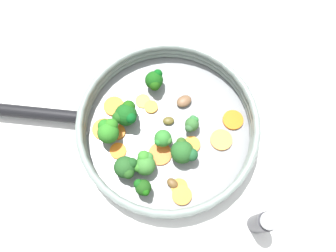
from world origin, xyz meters
name	(u,v)px	position (x,y,z in m)	size (l,w,h in m)	color
ground_plane	(168,130)	(0.00, 0.00, 0.00)	(4.00, 4.00, 0.00)	silver
skillet	(168,129)	(0.00, 0.00, 0.01)	(0.35, 0.35, 0.01)	gray
skillet_rim_wall	(168,125)	(0.00, 0.00, 0.03)	(0.36, 0.36, 0.04)	gray
skillet_handle	(36,113)	(-0.14, -0.23, 0.02)	(0.03, 0.03, 0.20)	black
skillet_rivet_left	(91,106)	(-0.11, -0.12, 0.02)	(0.01, 0.01, 0.01)	gray
skillet_rivet_right	(86,134)	(-0.06, -0.16, 0.02)	(0.01, 0.01, 0.01)	gray
carrot_slice_0	(160,154)	(0.04, -0.04, 0.01)	(0.05, 0.05, 0.00)	orange
carrot_slice_1	(143,101)	(-0.08, -0.02, 0.01)	(0.03, 0.03, 0.00)	gold
carrot_slice_2	(114,106)	(-0.09, -0.08, 0.01)	(0.04, 0.04, 0.01)	orange
carrot_slice_3	(118,152)	(0.00, -0.11, 0.01)	(0.03, 0.03, 0.00)	orange
carrot_slice_4	(192,145)	(0.05, 0.03, 0.01)	(0.03, 0.03, 0.01)	orange
carrot_slice_5	(233,120)	(0.04, 0.13, 0.01)	(0.04, 0.04, 0.01)	orange
carrot_slice_6	(151,107)	(-0.06, -0.01, 0.01)	(0.03, 0.03, 0.01)	orange
carrot_slice_7	(179,187)	(0.12, -0.03, 0.01)	(0.03, 0.03, 0.00)	orange
carrot_slice_8	(221,140)	(0.07, 0.09, 0.01)	(0.04, 0.04, 0.01)	orange
carrot_slice_9	(104,129)	(-0.06, -0.12, 0.01)	(0.05, 0.05, 0.00)	orange
carrot_slice_10	(117,132)	(-0.04, -0.10, 0.01)	(0.03, 0.03, 0.01)	orange
carrot_slice_11	(182,195)	(0.13, -0.03, 0.01)	(0.04, 0.04, 0.01)	orange
broccoli_floret_0	(108,130)	(-0.04, -0.11, 0.04)	(0.05, 0.05, 0.05)	#5F864A
broccoli_floret_1	(126,167)	(0.04, -0.11, 0.04)	(0.05, 0.05, 0.05)	#648B4E
broccoli_floret_2	(163,139)	(0.02, -0.02, 0.04)	(0.03, 0.04, 0.04)	#629047
broccoli_floret_3	(126,114)	(-0.05, -0.07, 0.04)	(0.05, 0.05, 0.05)	#6E8E4A
broccoli_floret_4	(143,187)	(0.09, -0.10, 0.04)	(0.04, 0.03, 0.04)	#8CA467
broccoli_floret_5	(145,163)	(0.05, -0.07, 0.04)	(0.05, 0.04, 0.04)	#7DA35F
broccoli_floret_6	(192,124)	(0.02, 0.04, 0.03)	(0.03, 0.03, 0.03)	#6F8F52
broccoli_floret_7	(155,81)	(-0.10, 0.02, 0.04)	(0.04, 0.04, 0.05)	olive
broccoli_floret_8	(185,151)	(0.06, 0.01, 0.04)	(0.05, 0.05, 0.05)	#70A24D
mushroom_piece_0	(184,101)	(-0.04, 0.06, 0.02)	(0.03, 0.02, 0.01)	brown
mushroom_piece_1	(168,121)	(-0.01, 0.01, 0.02)	(0.02, 0.02, 0.01)	brown
mushroom_piece_2	(172,183)	(0.11, -0.04, 0.02)	(0.02, 0.02, 0.01)	brown
salt_shaker	(263,222)	(0.24, 0.07, 0.05)	(0.03, 0.03, 0.10)	#333338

